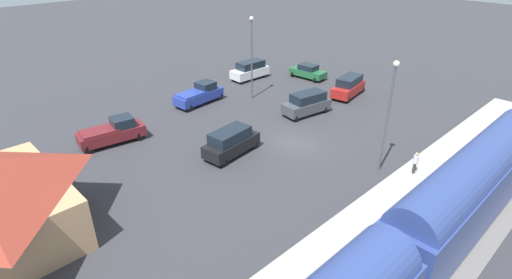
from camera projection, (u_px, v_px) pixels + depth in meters
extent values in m
plane|color=#38383D|center=(295.00, 143.00, 33.64)|extent=(200.00, 200.00, 0.00)
cube|color=slate|center=(465.00, 217.00, 24.65)|extent=(4.80, 70.00, 0.18)
cube|color=#59544C|center=(478.00, 220.00, 24.12)|extent=(0.10, 70.00, 0.12)
cube|color=#59544C|center=(454.00, 210.00, 25.04)|extent=(0.10, 70.00, 0.12)
cube|color=#B7B2A8|center=(405.00, 190.00, 27.18)|extent=(3.20, 46.00, 0.30)
cube|color=#33478C|center=(469.00, 194.00, 23.27)|extent=(2.90, 17.13, 3.70)
cube|color=gold|center=(443.00, 188.00, 24.35)|extent=(0.04, 15.76, 0.36)
cylinder|color=#33478C|center=(476.00, 169.00, 22.48)|extent=(2.75, 16.44, 2.76)
cube|color=#4C3323|center=(64.00, 198.00, 24.80)|extent=(1.10, 0.08, 2.10)
cylinder|color=#333338|center=(414.00, 168.00, 28.67)|extent=(0.22, 0.22, 0.85)
cylinder|color=silver|center=(416.00, 159.00, 28.33)|extent=(0.36, 0.36, 0.62)
sphere|color=tan|center=(417.00, 154.00, 28.14)|extent=(0.24, 0.24, 0.24)
cube|color=white|center=(250.00, 72.00, 48.63)|extent=(2.05, 4.93, 1.00)
cube|color=#19232D|center=(251.00, 65.00, 48.29)|extent=(1.79, 3.46, 0.88)
cylinder|color=black|center=(243.00, 81.00, 47.14)|extent=(0.22, 0.68, 0.68)
cylinder|color=black|center=(234.00, 78.00, 48.26)|extent=(0.22, 0.68, 0.68)
cylinder|color=black|center=(266.00, 75.00, 49.45)|extent=(0.22, 0.68, 0.68)
cylinder|color=black|center=(256.00, 72.00, 50.57)|extent=(0.22, 0.68, 0.68)
cube|color=red|center=(348.00, 89.00, 43.31)|extent=(2.80, 5.17, 1.00)
cube|color=#19232D|center=(350.00, 80.00, 42.99)|extent=(2.31, 3.68, 0.88)
cylinder|color=black|center=(348.00, 100.00, 41.72)|extent=(0.22, 0.68, 0.68)
cylinder|color=black|center=(333.00, 97.00, 42.61)|extent=(0.22, 0.68, 0.68)
cylinder|color=black|center=(362.00, 90.00, 44.46)|extent=(0.22, 0.68, 0.68)
cylinder|color=black|center=(347.00, 87.00, 45.36)|extent=(0.22, 0.68, 0.68)
cube|color=black|center=(232.00, 145.00, 31.60)|extent=(2.52, 5.10, 1.00)
cube|color=#19232D|center=(230.00, 135.00, 31.06)|extent=(2.11, 3.61, 0.88)
cylinder|color=black|center=(239.00, 139.00, 33.62)|extent=(0.22, 0.68, 0.68)
cylinder|color=black|center=(255.00, 145.00, 32.65)|extent=(0.22, 0.68, 0.68)
cylinder|color=black|center=(207.00, 156.00, 31.00)|extent=(0.22, 0.68, 0.68)
cylinder|color=black|center=(223.00, 163.00, 30.03)|extent=(0.22, 0.68, 0.68)
cube|color=#47494F|center=(306.00, 106.00, 38.87)|extent=(2.71, 5.15, 1.00)
cube|color=#19232D|center=(308.00, 97.00, 38.52)|extent=(2.25, 3.66, 0.88)
cylinder|color=black|center=(297.00, 118.00, 37.50)|extent=(0.22, 0.68, 0.68)
cylinder|color=black|center=(286.00, 112.00, 38.76)|extent=(0.22, 0.68, 0.68)
cylinder|color=black|center=(326.00, 109.00, 39.44)|extent=(0.22, 0.68, 0.68)
cylinder|color=black|center=(315.00, 104.00, 40.69)|extent=(0.22, 0.68, 0.68)
cube|color=#236638|center=(308.00, 73.00, 48.92)|extent=(4.63, 2.17, 0.76)
cube|color=#19232D|center=(308.00, 67.00, 48.60)|extent=(2.28, 1.78, 0.64)
cylinder|color=black|center=(293.00, 74.00, 49.57)|extent=(0.22, 0.68, 0.68)
cylinder|color=black|center=(300.00, 71.00, 50.63)|extent=(0.22, 0.68, 0.68)
cylinder|color=black|center=(315.00, 80.00, 47.56)|extent=(0.22, 0.68, 0.68)
cylinder|color=black|center=(323.00, 77.00, 48.62)|extent=(0.22, 0.68, 0.68)
cube|color=maroon|center=(112.00, 134.00, 33.34)|extent=(2.76, 5.64, 0.92)
cube|color=#19232D|center=(122.00, 122.00, 33.46)|extent=(1.97, 1.97, 0.84)
cylinder|color=black|center=(134.00, 129.00, 35.27)|extent=(0.22, 0.76, 0.76)
cylinder|color=black|center=(141.00, 136.00, 34.02)|extent=(0.22, 0.76, 0.76)
cylinder|color=black|center=(84.00, 142.00, 33.07)|extent=(0.22, 0.76, 0.76)
cylinder|color=black|center=(89.00, 150.00, 31.82)|extent=(0.22, 0.76, 0.76)
cube|color=maroon|center=(99.00, 131.00, 32.60)|extent=(2.29, 3.22, 0.20)
cube|color=#283D9E|center=(199.00, 96.00, 41.33)|extent=(2.45, 5.56, 0.92)
cube|color=#19232D|center=(206.00, 86.00, 41.62)|extent=(1.88, 1.88, 0.84)
cylinder|color=black|center=(208.00, 93.00, 43.49)|extent=(0.22, 0.76, 0.76)
cylinder|color=black|center=(219.00, 97.00, 42.49)|extent=(0.22, 0.76, 0.76)
cylinder|color=black|center=(178.00, 104.00, 40.58)|extent=(0.22, 0.76, 0.76)
cylinder|color=black|center=(189.00, 108.00, 39.59)|extent=(0.22, 0.76, 0.76)
cube|color=#283D9E|center=(192.00, 94.00, 40.43)|extent=(2.13, 3.13, 0.20)
cylinder|color=#515156|center=(387.00, 121.00, 28.02)|extent=(0.16, 0.16, 8.04)
sphere|color=#EAE5C6|center=(396.00, 64.00, 26.10)|extent=(0.44, 0.44, 0.44)
cylinder|color=#515156|center=(252.00, 61.00, 41.22)|extent=(0.16, 0.16, 8.30)
sphere|color=#EAE5C6|center=(251.00, 19.00, 39.24)|extent=(0.44, 0.44, 0.44)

